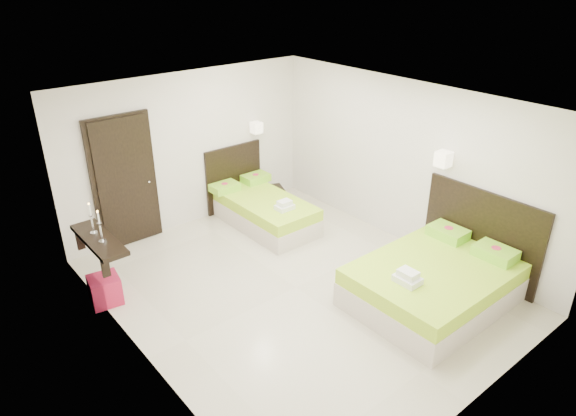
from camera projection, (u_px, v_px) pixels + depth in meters
floor at (296, 287)px, 7.21m from camera, size 5.50×5.50×0.00m
bed_single at (262, 208)px, 8.87m from camera, size 1.15×1.92×1.58m
bed_double at (437, 279)px, 6.83m from camera, size 2.12×1.80×1.75m
nightstand at (271, 199)px, 9.43m from camera, size 0.58×0.55×0.41m
ottoman at (105, 290)px, 6.83m from camera, size 0.44×0.44×0.38m
door at (125, 182)px, 7.94m from camera, size 1.02×0.15×2.14m
console_shelf at (98, 240)px, 6.77m from camera, size 0.35×1.20×0.78m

